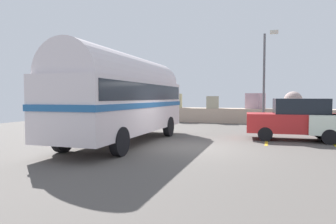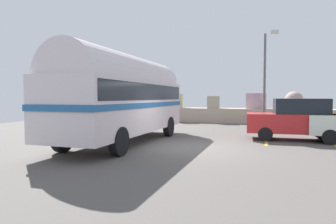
# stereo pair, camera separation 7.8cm
# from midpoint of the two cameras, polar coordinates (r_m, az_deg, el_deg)

# --- Properties ---
(ground) EXTENTS (32.00, 26.00, 0.02)m
(ground) POSITION_cam_midpoint_polar(r_m,az_deg,el_deg) (11.42, 4.65, -6.87)
(ground) COLOR #534E4A
(breakwater) EXTENTS (31.36, 1.80, 2.46)m
(breakwater) POSITION_cam_midpoint_polar(r_m,az_deg,el_deg) (22.85, 13.27, -0.26)
(breakwater) COLOR tan
(breakwater) RESTS_ON ground
(vintage_coach) EXTENTS (2.67, 8.65, 3.70)m
(vintage_coach) POSITION_cam_midpoint_polar(r_m,az_deg,el_deg) (12.50, -8.57, 3.34)
(vintage_coach) COLOR black
(vintage_coach) RESTS_ON ground
(parked_car_nearest) EXTENTS (4.22, 2.02, 1.86)m
(parked_car_nearest) POSITION_cam_midpoint_polar(r_m,az_deg,el_deg) (14.41, 23.25, -1.21)
(parked_car_nearest) COLOR black
(parked_car_nearest) RESTS_ON ground
(lamp_post) EXTENTS (0.81, 0.97, 5.66)m
(lamp_post) POSITION_cam_midpoint_polar(r_m,az_deg,el_deg) (18.32, 18.14, 6.76)
(lamp_post) COLOR #5B5B60
(lamp_post) RESTS_ON ground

